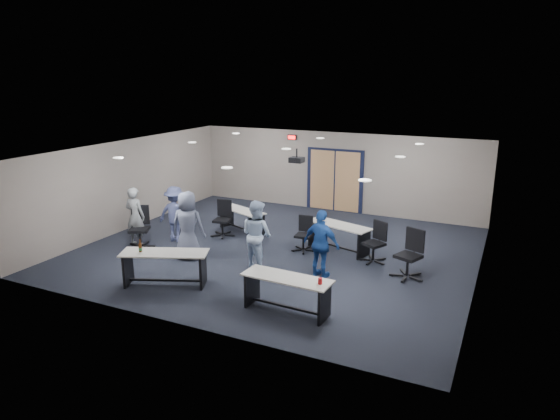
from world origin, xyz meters
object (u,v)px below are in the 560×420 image
at_px(table_back_left, 242,217).
at_px(chair_loose_right, 408,254).
at_px(chair_back_d, 374,242).
at_px(table_front_right, 287,288).
at_px(person_back, 175,214).
at_px(table_back_right, 339,233).
at_px(chair_back_c, 303,234).
at_px(chair_loose_left, 139,228).
at_px(person_gray, 135,216).
at_px(person_plaid, 188,225).
at_px(table_front_left, 165,262).
at_px(chair_back_a, 222,219).
at_px(person_lightblue, 257,234).
at_px(person_navy, 321,244).

bearing_deg(table_back_left, chair_loose_right, 5.48).
xyz_separation_m(chair_back_d, chair_loose_right, (0.99, -0.66, 0.06)).
xyz_separation_m(table_front_right, person_back, (-4.66, 2.62, 0.28)).
height_order(table_back_right, chair_back_d, chair_back_d).
distance_m(table_front_right, chair_back_c, 3.56).
bearing_deg(table_back_left, table_back_right, 14.45).
xyz_separation_m(table_back_left, chair_back_d, (4.24, -0.79, 0.06)).
height_order(chair_loose_left, person_gray, person_gray).
bearing_deg(table_back_right, person_plaid, -128.82).
xyz_separation_m(table_front_left, chair_back_a, (-0.69, 3.53, -0.01)).
relative_size(chair_back_c, chair_back_d, 0.91).
height_order(chair_back_a, chair_back_d, chair_back_a).
xyz_separation_m(chair_loose_left, person_lightblue, (3.53, 0.12, 0.27)).
bearing_deg(table_back_left, table_front_right, -29.86).
bearing_deg(person_plaid, table_front_right, 142.14).
bearing_deg(chair_back_c, chair_loose_right, -17.74).
xyz_separation_m(table_front_left, table_back_right, (2.77, 3.81, -0.04)).
bearing_deg(person_gray, table_front_left, 140.73).
xyz_separation_m(chair_back_d, person_navy, (-0.85, -1.46, 0.29)).
bearing_deg(table_back_left, person_back, -107.50).
relative_size(chair_back_c, person_gray, 0.57).
relative_size(table_front_left, person_back, 1.28).
relative_size(chair_back_a, person_navy, 0.65).
bearing_deg(chair_loose_right, person_navy, -134.11).
distance_m(table_back_left, chair_loose_left, 3.05).
bearing_deg(person_back, person_gray, 35.39).
bearing_deg(chair_loose_right, table_back_right, 174.48).
xyz_separation_m(chair_back_a, person_lightblue, (2.05, -1.72, 0.32)).
bearing_deg(table_front_left, table_back_left, 72.74).
height_order(table_front_left, chair_back_a, table_front_left).
relative_size(person_gray, person_navy, 1.01).
distance_m(chair_back_a, person_back, 1.36).
xyz_separation_m(table_front_left, chair_loose_right, (4.82, 2.73, 0.04)).
height_order(table_front_right, person_back, person_back).
height_order(chair_back_d, chair_loose_right, chair_loose_right).
relative_size(table_front_right, chair_back_d, 1.78).
bearing_deg(table_front_left, table_front_right, -23.12).
relative_size(table_front_left, chair_back_d, 1.95).
bearing_deg(person_back, table_front_left, 114.15).
relative_size(table_front_right, chair_loose_right, 1.60).
bearing_deg(person_navy, chair_back_d, -108.03).
xyz_separation_m(chair_back_a, chair_loose_left, (-1.48, -1.84, 0.05)).
relative_size(chair_loose_right, person_gray, 0.70).
height_order(chair_back_c, person_navy, person_navy).
relative_size(table_back_left, chair_back_a, 1.66).
height_order(person_gray, person_plaid, person_plaid).
distance_m(chair_loose_right, person_plaid, 5.45).
height_order(person_gray, person_back, person_gray).
xyz_separation_m(person_plaid, person_back, (-1.15, 1.00, -0.09)).
relative_size(table_front_left, chair_loose_right, 1.75).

